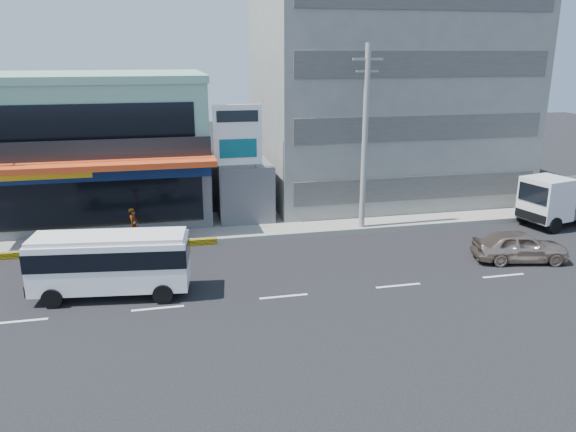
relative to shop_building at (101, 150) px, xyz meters
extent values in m
plane|color=black|center=(8.00, -13.95, -4.00)|extent=(120.00, 120.00, 0.00)
cube|color=gray|center=(13.00, -4.45, -3.85)|extent=(70.00, 5.00, 0.30)
cube|color=#48494D|center=(0.00, 0.05, -2.00)|extent=(12.00, 10.00, 4.00)
cube|color=#7CB097|center=(0.00, 0.05, 2.00)|extent=(12.00, 10.00, 4.00)
cube|color=#D44318|center=(0.00, -5.75, 0.15)|extent=(12.40, 1.80, 0.30)
cube|color=navy|center=(0.00, -5.00, -0.40)|extent=(12.00, 0.12, 0.80)
cube|color=black|center=(0.00, -4.97, -1.90)|extent=(11.00, 0.06, 2.60)
cube|color=gray|center=(18.00, 1.05, 3.00)|extent=(16.00, 12.00, 14.00)
cube|color=#48494D|center=(8.00, -1.95, -2.25)|extent=(3.00, 6.00, 3.50)
cylinder|color=slate|center=(8.00, -2.95, -0.42)|extent=(1.50, 1.50, 0.15)
cylinder|color=gray|center=(6.50, -4.75, -0.75)|extent=(0.16, 0.16, 6.50)
cylinder|color=gray|center=(8.50, -4.75, -0.75)|extent=(0.16, 0.16, 6.50)
cube|color=white|center=(7.50, -4.75, 1.30)|extent=(2.60, 0.18, 3.20)
cylinder|color=#999993|center=(14.00, -6.55, 1.00)|extent=(0.30, 0.30, 10.00)
cube|color=#999993|center=(14.00, -6.55, 5.20)|extent=(1.60, 0.12, 0.12)
cube|color=#999993|center=(14.00, -6.55, 4.60)|extent=(1.20, 0.10, 0.10)
cube|color=white|center=(1.24, -12.30, -2.59)|extent=(6.35, 2.68, 2.02)
cube|color=black|center=(1.24, -12.30, -2.19)|extent=(6.40, 2.73, 0.75)
cube|color=white|center=(1.24, -12.30, -1.49)|extent=(6.16, 2.49, 0.18)
cylinder|color=black|center=(-0.97, -13.00, -3.60)|extent=(0.82, 0.34, 0.79)
cylinder|color=black|center=(-0.74, -11.08, -3.60)|extent=(0.82, 0.34, 0.79)
cylinder|color=black|center=(3.22, -13.52, -3.60)|extent=(0.82, 0.34, 0.79)
cylinder|color=black|center=(3.46, -11.60, -3.60)|extent=(0.82, 0.34, 0.79)
imported|color=#B9A18D|center=(19.76, -12.45, -3.26)|extent=(4.61, 2.60, 1.48)
cube|color=silver|center=(24.30, -8.04, -2.32)|extent=(2.62, 2.62, 2.36)
cube|color=#595956|center=(26.77, -7.45, -3.27)|extent=(7.52, 3.63, 0.45)
cylinder|color=black|center=(24.18, -9.13, -3.54)|extent=(0.95, 0.48, 0.91)
cylinder|color=black|center=(23.70, -7.11, -3.54)|extent=(0.95, 0.48, 0.91)
cylinder|color=black|center=(26.96, -6.32, -3.54)|extent=(0.95, 0.48, 0.91)
imported|color=#501A0B|center=(1.94, -7.15, -3.54)|extent=(1.84, 1.08, 0.92)
imported|color=#66594C|center=(1.94, -7.15, -2.60)|extent=(0.56, 0.70, 1.68)
camera|label=1|loc=(3.58, -34.42, 5.60)|focal=35.00mm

